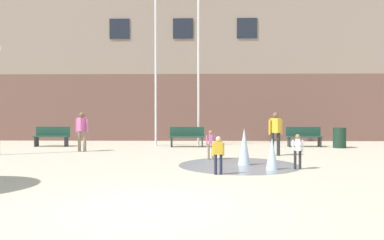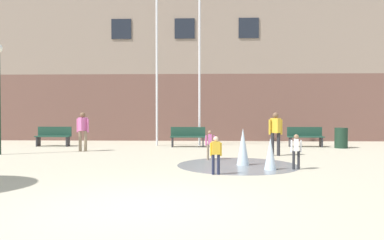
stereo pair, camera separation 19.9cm
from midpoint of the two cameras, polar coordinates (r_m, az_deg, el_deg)
name	(u,v)px [view 2 (the right image)]	position (r m, az deg, el deg)	size (l,w,h in m)	color
ground_plane	(139,205)	(6.67, -7.21, -12.78)	(100.00, 100.00, 0.00)	#BCB299
library_building	(187,72)	(23.75, -0.48, 7.30)	(36.00, 6.05, 8.21)	brown
splash_fountain	(249,154)	(11.22, 9.13, -5.13)	(3.65, 3.65, 1.12)	gray
park_bench_center	(54,136)	(18.63, -20.06, -2.30)	(1.60, 0.44, 0.91)	#28282D
park_bench_under_right_flagpole	(188,136)	(17.18, -0.31, -2.51)	(1.60, 0.44, 0.91)	#28282D
park_bench_near_trashcan	(305,136)	(17.97, 17.18, -2.40)	(1.60, 0.44, 0.91)	#28282D
adult_near_bench	(276,130)	(14.06, 13.01, -1.54)	(0.50, 0.39, 1.59)	#28282D
child_running	(210,143)	(12.59, 3.21, -3.46)	(0.31, 0.22, 0.99)	#89755B
adult_in_red	(83,128)	(15.82, -15.96, -1.24)	(0.50, 0.39, 1.59)	#89755B
child_with_pink_shirt	(296,149)	(10.91, 16.09, -4.24)	(0.31, 0.23, 0.99)	#28282D
child_in_fountain	(216,152)	(9.65, 4.24, -4.91)	(0.31, 0.16, 0.99)	#1E233D
flagpole_left	(157,49)	(18.08, -4.99, 10.74)	(0.80, 0.10, 8.67)	silver
flagpole_right	(200,47)	(17.96, 1.56, 11.08)	(0.80, 0.10, 8.84)	silver
trash_can	(341,138)	(17.92, 22.07, -2.55)	(0.56, 0.56, 0.90)	#193323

